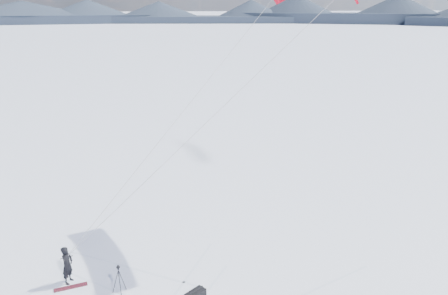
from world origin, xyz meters
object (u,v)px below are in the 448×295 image
object	(u,v)px
snowkiter	(70,282)
gear_bag_a	(195,295)
snowboard	(71,287)
tripod	(119,276)

from	to	relation	value
snowkiter	gear_bag_a	bearing A→B (deg)	-91.21
snowboard	tripod	world-z (taller)	tripod
tripod	gear_bag_a	distance (m)	3.39
tripod	gear_bag_a	xyz separation A→B (m)	(3.09, -1.21, -0.68)
snowkiter	gear_bag_a	size ratio (longest dim) A/B	1.74
tripod	gear_bag_a	world-z (taller)	tripod
snowkiter	snowboard	xyz separation A→B (m)	(0.09, -0.44, 0.02)
snowkiter	tripod	bearing A→B (deg)	-97.36
snowkiter	snowboard	world-z (taller)	snowkiter
snowkiter	gear_bag_a	xyz separation A→B (m)	(5.29, -2.60, 0.18)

